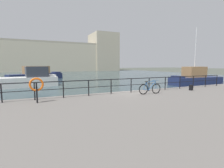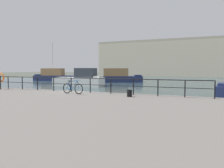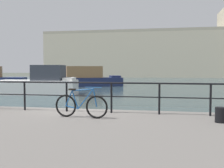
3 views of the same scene
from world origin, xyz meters
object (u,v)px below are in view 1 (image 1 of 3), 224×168
at_px(moored_white_yacht, 37,74).
at_px(parked_bicycle, 150,89).
at_px(mooring_bollard, 191,88).
at_px(life_ring_stand, 36,85).
at_px(moored_small_launch, 30,79).
at_px(moored_green_narrowboat, 195,78).
at_px(harbor_building, 67,57).

relative_size(moored_white_yacht, parked_bicycle, 5.57).
height_order(parked_bicycle, mooring_bollard, parked_bicycle).
bearing_deg(parked_bicycle, mooring_bollard, 5.86).
distance_m(mooring_bollard, life_ring_stand, 11.57).
bearing_deg(moored_white_yacht, parked_bicycle, -98.70).
bearing_deg(moored_small_launch, moored_green_narrowboat, -26.91).
bearing_deg(harbor_building, mooring_bollard, -90.47).
height_order(moored_green_narrowboat, mooring_bollard, moored_green_narrowboat).
xyz_separation_m(harbor_building, moored_white_yacht, (-12.16, -40.73, -5.36)).
distance_m(parked_bicycle, life_ring_stand, 7.39).
xyz_separation_m(moored_small_launch, life_ring_stand, (0.78, -13.72, 0.74)).
xyz_separation_m(moored_white_yacht, parked_bicycle, (7.44, -24.75, 0.11)).
bearing_deg(mooring_bollard, moored_green_narrowboat, 37.60).
distance_m(parked_bicycle, mooring_bollard, 4.18).
relative_size(moored_green_narrowboat, moored_white_yacht, 0.80).
bearing_deg(life_ring_stand, harbor_building, 79.50).
distance_m(moored_small_launch, parked_bicycle, 16.21).
relative_size(moored_white_yacht, life_ring_stand, 7.05).
xyz_separation_m(harbor_building, life_ring_stand, (-12.09, -65.19, -4.67)).
distance_m(moored_green_narrowboat, moored_white_yacht, 27.13).
bearing_deg(life_ring_stand, moored_green_narrowboat, 17.59).
xyz_separation_m(mooring_bollard, life_ring_stand, (-11.55, 0.25, 0.75)).
height_order(moored_green_narrowboat, parked_bicycle, moored_green_narrowboat).
distance_m(moored_white_yacht, mooring_bollard, 27.30).
xyz_separation_m(harbor_building, moored_green_narrowboat, (8.09, -58.79, -5.46)).
distance_m(harbor_building, moored_green_narrowboat, 59.60).
relative_size(moored_small_launch, parked_bicycle, 4.07).
height_order(harbor_building, mooring_bollard, harbor_building).
height_order(harbor_building, moored_small_launch, harbor_building).
distance_m(harbor_building, moored_small_launch, 53.32).
relative_size(harbor_building, moored_green_narrowboat, 7.18).
relative_size(moored_green_narrowboat, mooring_bollard, 17.81).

